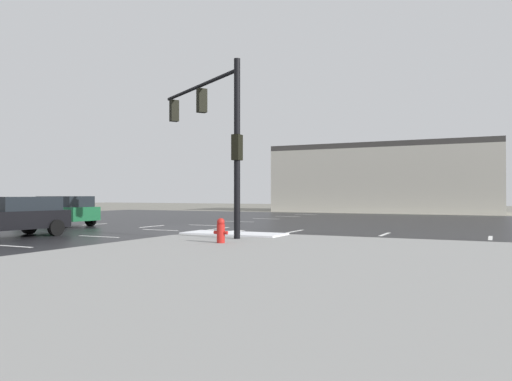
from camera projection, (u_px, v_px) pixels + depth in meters
The scene contains 10 objects.
ground_plane at pixel (184, 228), 25.06m from camera, with size 120.00×120.00×0.00m, color slate.
road_asphalt at pixel (184, 228), 25.06m from camera, with size 44.00×44.00×0.02m, color black.
sidewalk_corner at pixel (365, 283), 9.05m from camera, with size 18.00×18.00×0.14m, color gray.
snow_strip_curbside at pixel (234, 234), 19.30m from camera, with size 4.00×1.60×0.06m, color white.
lane_markings at pixel (189, 230), 23.30m from camera, with size 36.15×36.15×0.01m.
traffic_signal_mast at pixel (214, 124), 18.91m from camera, with size 5.50×3.62×6.32m.
fire_hydrant at pixel (221, 230), 15.89m from camera, with size 0.48×0.26×0.79m.
strip_building_background at pixel (385, 179), 48.04m from camera, with size 20.71×8.00×6.44m.
sedan_black at pixel (11, 216), 19.31m from camera, with size 2.43×4.68×1.58m.
sedan_green at pixel (59, 210), 26.02m from camera, with size 4.60×2.17×1.58m.
Camera 1 is at (14.13, -21.03, 1.69)m, focal length 34.88 mm.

